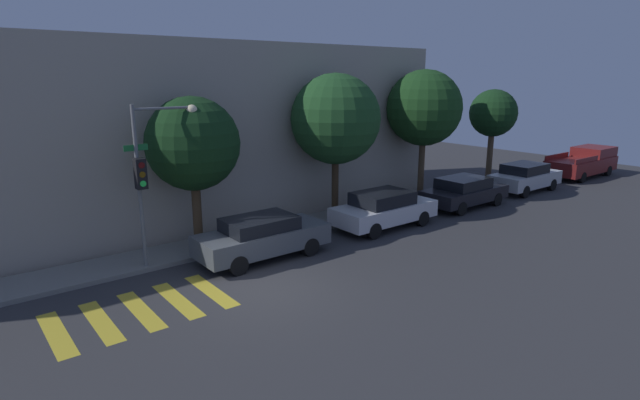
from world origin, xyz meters
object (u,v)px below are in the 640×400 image
object	(u,v)px
sedan_tail_of_row	(525,177)
pickup_truck	(584,162)
sedan_far_end	(464,191)
sedan_near_corner	(262,236)
tree_midblock	(336,119)
sedan_middle	(384,209)
tree_far_end	(424,108)
traffic_light_pole	(153,161)
tree_near_corner	(193,144)
tree_behind_truck	(493,114)

from	to	relation	value
sedan_tail_of_row	pickup_truck	distance (m)	6.48
sedan_far_end	sedan_near_corner	bearing A→B (deg)	180.00
tree_midblock	pickup_truck	bearing A→B (deg)	-7.22
sedan_middle	pickup_truck	world-z (taller)	pickup_truck
sedan_far_end	tree_far_end	size ratio (longest dim) A/B	0.70
tree_midblock	tree_far_end	distance (m)	5.38
pickup_truck	tree_midblock	bearing A→B (deg)	172.78
sedan_middle	tree_far_end	bearing A→B (deg)	25.01
pickup_truck	tree_midblock	world-z (taller)	tree_midblock
pickup_truck	sedan_tail_of_row	bearing A→B (deg)	180.00
sedan_far_end	pickup_truck	size ratio (longest dim) A/B	0.81
traffic_light_pole	sedan_middle	xyz separation A→B (m)	(8.50, -1.27, -2.61)
traffic_light_pole	sedan_near_corner	xyz separation A→B (m)	(2.93, -1.27, -2.61)
sedan_near_corner	pickup_truck	xyz separation A→B (m)	(22.32, -0.00, 0.10)
tree_near_corner	sedan_near_corner	bearing A→B (deg)	-61.03
sedan_tail_of_row	tree_midblock	world-z (taller)	tree_midblock
pickup_truck	tree_near_corner	xyz separation A→B (m)	(-23.54, 2.21, 2.77)
traffic_light_pole	sedan_near_corner	distance (m)	4.12
pickup_truck	tree_far_end	xyz separation A→B (m)	(-12.02, 2.21, 3.51)
tree_midblock	tree_far_end	size ratio (longest dim) A/B	0.97
tree_midblock	traffic_light_pole	bearing A→B (deg)	-173.19
tree_far_end	tree_behind_truck	bearing A→B (deg)	0.00
sedan_tail_of_row	tree_far_end	bearing A→B (deg)	158.32
traffic_light_pole	tree_behind_truck	world-z (taller)	tree_behind_truck
tree_far_end	sedan_far_end	bearing A→B (deg)	-79.20
tree_near_corner	tree_behind_truck	size ratio (longest dim) A/B	1.01
tree_far_end	tree_behind_truck	world-z (taller)	tree_far_end
sedan_tail_of_row	pickup_truck	size ratio (longest dim) A/B	0.80
traffic_light_pole	tree_far_end	bearing A→B (deg)	4.05
sedan_near_corner	sedan_tail_of_row	bearing A→B (deg)	-0.00
sedan_near_corner	tree_near_corner	world-z (taller)	tree_near_corner
sedan_tail_of_row	tree_far_end	xyz separation A→B (m)	(-5.55, 2.21, 3.60)
tree_far_end	sedan_near_corner	bearing A→B (deg)	-167.92
traffic_light_pole	tree_behind_truck	size ratio (longest dim) A/B	0.98
sedan_near_corner	pickup_truck	distance (m)	22.32
traffic_light_pole	pickup_truck	xyz separation A→B (m)	(25.25, -1.27, -2.51)
sedan_near_corner	sedan_middle	world-z (taller)	sedan_middle
tree_far_end	pickup_truck	bearing A→B (deg)	-10.39
tree_far_end	traffic_light_pole	bearing A→B (deg)	-175.95
sedan_near_corner	sedan_far_end	xyz separation A→B (m)	(10.72, 0.00, -0.02)
sedan_far_end	tree_behind_truck	xyz separation A→B (m)	(5.22, 2.21, 3.13)
pickup_truck	sedan_far_end	bearing A→B (deg)	180.00
traffic_light_pole	sedan_tail_of_row	bearing A→B (deg)	-3.87
sedan_middle	tree_behind_truck	distance (m)	11.04
tree_near_corner	tree_midblock	distance (m)	6.16
traffic_light_pole	tree_far_end	size ratio (longest dim) A/B	0.82
sedan_near_corner	sedan_far_end	world-z (taller)	sedan_near_corner
pickup_truck	tree_behind_truck	distance (m)	7.39
traffic_light_pole	pickup_truck	size ratio (longest dim) A/B	0.95
sedan_far_end	tree_near_corner	bearing A→B (deg)	169.54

